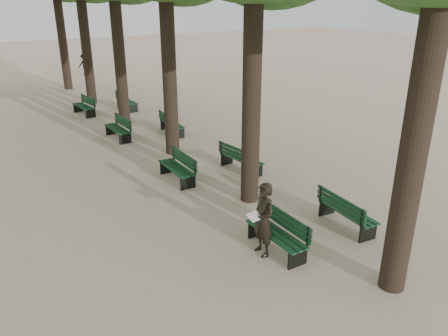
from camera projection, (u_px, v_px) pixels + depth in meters
ground at (274, 263)px, 9.91m from camera, size 120.00×120.00×0.00m
bench_left_0 at (276, 240)px, 10.30m from camera, size 0.63×1.82×0.92m
bench_left_1 at (177, 173)px, 14.24m from camera, size 0.63×1.82×0.92m
bench_left_2 at (118, 133)px, 18.45m from camera, size 0.59×1.81×0.92m
bench_left_3 at (84, 110)px, 22.21m from camera, size 0.74×1.85×0.92m
bench_right_0 at (347, 218)px, 11.36m from camera, size 0.77×1.85×0.92m
bench_right_1 at (241, 163)px, 15.06m from camera, size 0.74×1.85×0.92m
bench_right_2 at (172, 128)px, 19.15m from camera, size 0.77×1.85×0.92m
bench_right_3 at (127, 104)px, 23.27m from camera, size 0.58×1.80×0.92m
man_with_map at (263, 220)px, 9.95m from camera, size 0.64×0.74×1.79m
pedestrian_b at (84, 64)px, 33.69m from camera, size 1.03×0.45×1.55m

